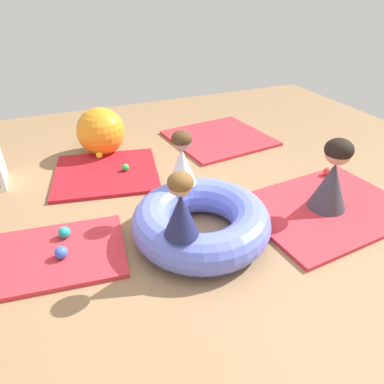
{
  "coord_description": "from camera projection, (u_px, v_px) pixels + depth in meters",
  "views": [
    {
      "loc": [
        -0.95,
        -2.18,
        1.97
      ],
      "look_at": [
        0.08,
        0.26,
        0.35
      ],
      "focal_mm": 33.15,
      "sensor_mm": 36.0,
      "label": 1
    }
  ],
  "objects": [
    {
      "name": "adult_seated",
      "position": [
        333.0,
        176.0,
        3.29
      ],
      "size": [
        0.41,
        0.41,
        0.71
      ],
      "rotation": [
        0.0,
        0.0,
        1.44
      ],
      "color": "#383842",
      "rests_on": "gym_mat_far_left"
    },
    {
      "name": "child_in_navy",
      "position": [
        181.0,
        206.0,
        2.51
      ],
      "size": [
        0.29,
        0.29,
        0.51
      ],
      "rotation": [
        0.0,
        0.0,
        6.18
      ],
      "color": "navy",
      "rests_on": "inflatable_cushion"
    },
    {
      "name": "gym_mat_far_left",
      "position": [
        325.0,
        208.0,
        3.48
      ],
      "size": [
        1.64,
        1.28,
        0.04
      ],
      "primitive_type": "cube",
      "rotation": [
        0.0,
        0.0,
        0.08
      ],
      "color": "red",
      "rests_on": "ground"
    },
    {
      "name": "play_ball_red",
      "position": [
        327.0,
        172.0,
        3.99
      ],
      "size": [
        0.09,
        0.09,
        0.09
      ],
      "primitive_type": "sphere",
      "color": "red",
      "rests_on": "gym_mat_far_left"
    },
    {
      "name": "play_ball_yellow",
      "position": [
        99.0,
        155.0,
        4.37
      ],
      "size": [
        0.08,
        0.08,
        0.08
      ],
      "primitive_type": "sphere",
      "color": "yellow",
      "rests_on": "gym_mat_front"
    },
    {
      "name": "exercise_ball_large",
      "position": [
        101.0,
        131.0,
        4.45
      ],
      "size": [
        0.6,
        0.6,
        0.6
      ],
      "primitive_type": "sphere",
      "color": "orange",
      "rests_on": "ground"
    },
    {
      "name": "ground_plane",
      "position": [
        195.0,
        243.0,
        3.06
      ],
      "size": [
        8.0,
        8.0,
        0.0
      ],
      "primitive_type": "plane",
      "color": "#93704C"
    },
    {
      "name": "play_ball_green",
      "position": [
        125.0,
        167.0,
        4.09
      ],
      "size": [
        0.08,
        0.08,
        0.08
      ],
      "primitive_type": "sphere",
      "color": "green",
      "rests_on": "gym_mat_front"
    },
    {
      "name": "child_in_white",
      "position": [
        182.0,
        159.0,
        3.15
      ],
      "size": [
        0.35,
        0.35,
        0.51
      ],
      "rotation": [
        0.0,
        0.0,
        1.11
      ],
      "color": "white",
      "rests_on": "inflatable_cushion"
    },
    {
      "name": "play_ball_blue",
      "position": [
        61.0,
        253.0,
        2.82
      ],
      "size": [
        0.1,
        0.1,
        0.1
      ],
      "primitive_type": "sphere",
      "color": "blue",
      "rests_on": "gym_mat_near_left"
    },
    {
      "name": "inflatable_cushion",
      "position": [
        201.0,
        221.0,
        3.05
      ],
      "size": [
        1.19,
        1.19,
        0.33
      ],
      "primitive_type": "torus",
      "color": "#6070E5",
      "rests_on": "ground"
    },
    {
      "name": "gym_mat_center_rear",
      "position": [
        219.0,
        138.0,
        4.99
      ],
      "size": [
        1.41,
        1.36,
        0.04
      ],
      "primitive_type": "cube",
      "rotation": [
        0.0,
        0.0,
        0.12
      ],
      "color": "red",
      "rests_on": "ground"
    },
    {
      "name": "gym_mat_front",
      "position": [
        106.0,
        173.0,
        4.1
      ],
      "size": [
        1.34,
        1.27,
        0.04
      ],
      "primitive_type": "cube",
      "rotation": [
        0.0,
        0.0,
        -0.19
      ],
      "color": "#B21923",
      "rests_on": "ground"
    },
    {
      "name": "gym_mat_near_left",
      "position": [
        20.0,
        261.0,
        2.84
      ],
      "size": [
        1.74,
        1.01,
        0.04
      ],
      "primitive_type": "cube",
      "rotation": [
        0.0,
        0.0,
        -0.13
      ],
      "color": "red",
      "rests_on": "ground"
    },
    {
      "name": "play_ball_teal",
      "position": [
        64.0,
        232.0,
        3.04
      ],
      "size": [
        0.1,
        0.1,
        0.1
      ],
      "primitive_type": "sphere",
      "color": "teal",
      "rests_on": "gym_mat_near_left"
    }
  ]
}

